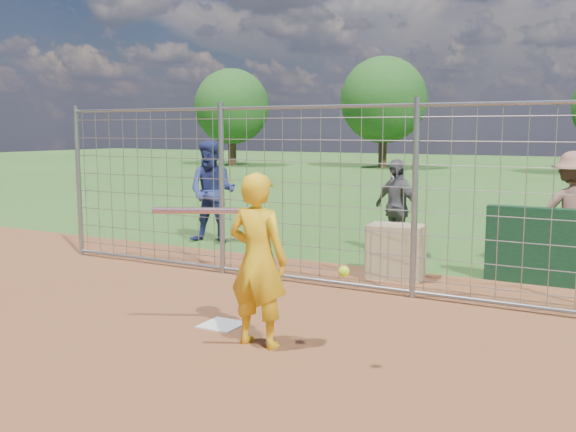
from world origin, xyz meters
The scene contains 10 objects.
ground centered at (0.00, 0.00, 0.00)m, with size 100.00×100.00×0.00m, color #2D591E.
infield_dirt centered at (0.00, -3.00, 0.01)m, with size 18.00×18.00×0.00m, color brown.
home_plate centered at (0.00, -0.20, 0.01)m, with size 0.43×0.43×0.02m, color silver.
batter centered at (0.70, -0.57, 0.89)m, with size 0.65×0.43×1.78m, color #ECAF14.
bystander_a centered at (-3.23, 4.19, 0.99)m, with size 0.96×0.75×1.98m, color navy.
bystander_b centered at (0.32, 4.68, 0.85)m, with size 0.99×0.41×1.69m, color #595A5E.
bystander_c centered at (3.17, 4.59, 0.94)m, with size 1.21×0.69×1.87m, color #976452.
equipment_bin centered at (0.92, 2.99, 0.40)m, with size 0.80×0.55×0.80m, color tan.
equipment_in_play centered at (0.56, -0.86, 1.28)m, with size 2.00×0.44×0.56m.
backstop_fence centered at (0.00, 2.00, 1.26)m, with size 9.08×0.08×2.60m.
Camera 1 is at (4.01, -5.96, 2.19)m, focal length 40.00 mm.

